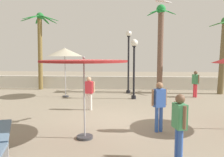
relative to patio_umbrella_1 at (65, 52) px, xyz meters
name	(u,v)px	position (x,y,z in m)	size (l,w,h in m)	color
ground_plane	(106,124)	(3.06, -5.34, -2.76)	(56.00, 56.00, 0.00)	gray
boundary_wall	(117,83)	(3.06, 3.66, -2.28)	(25.20, 0.30, 0.97)	silver
patio_umbrella_1	(65,52)	(0.00, 0.00, 0.00)	(2.19, 2.19, 3.07)	#333338
patio_umbrella_3	(84,65)	(2.55, -6.81, -0.50)	(2.61, 2.61, 2.53)	#333338
palm_tree_0	(160,41)	(6.07, 2.11, 0.81)	(2.00, 2.03, 6.00)	brown
palm_tree_1	(40,42)	(-2.73, 3.01, 0.86)	(2.94, 2.95, 5.77)	olive
palm_tree_2	(224,48)	(10.18, 1.85, 0.34)	(2.06, 2.12, 5.11)	brown
lamp_post_1	(134,59)	(4.22, -0.32, -0.37)	(0.43, 0.43, 3.53)	black
lamp_post_2	(129,53)	(3.90, 1.66, 0.01)	(0.41, 0.41, 4.25)	black
guest_0	(89,90)	(2.05, -3.20, -1.82)	(0.56, 0.28, 1.57)	silver
guest_1	(195,81)	(8.03, 0.48, -1.78)	(0.39, 0.49, 1.64)	#D8333F
guest_2	(159,102)	(4.92, -6.04, -1.74)	(0.52, 0.36, 1.68)	#3359B2
guest_3	(179,121)	(5.09, -8.16, -1.76)	(0.32, 0.55, 1.65)	#3359B2
seagull_0	(160,0)	(5.00, -5.22, 1.73)	(0.95, 1.15, 0.14)	white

